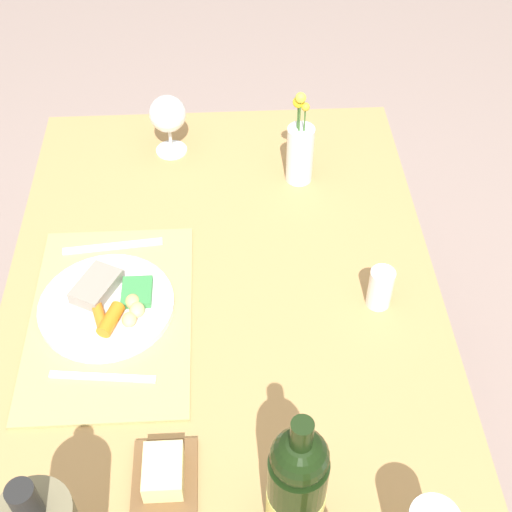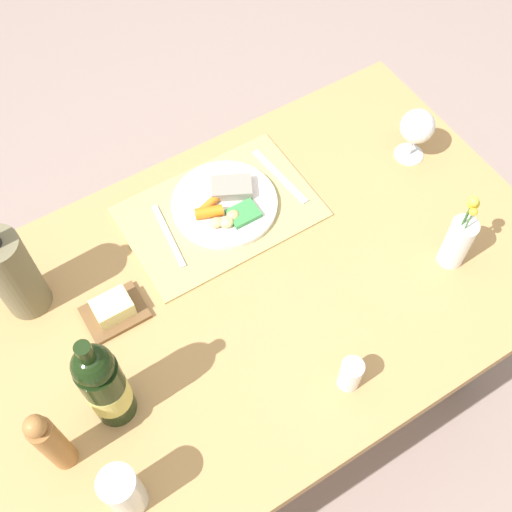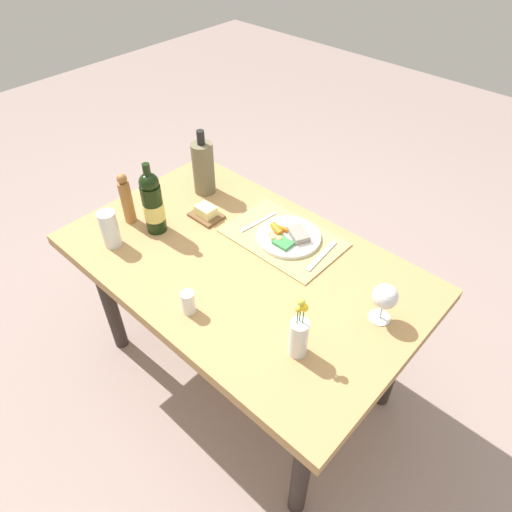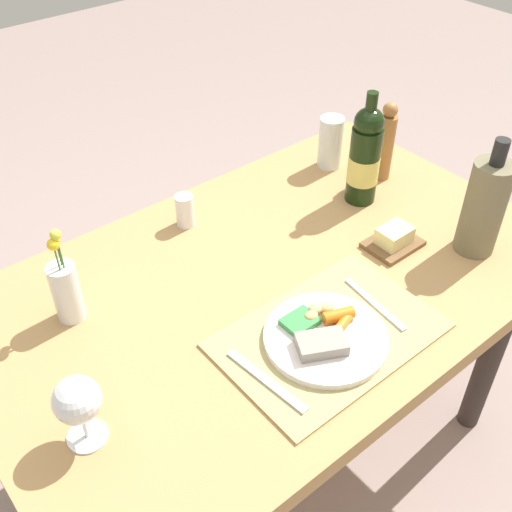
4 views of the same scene
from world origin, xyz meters
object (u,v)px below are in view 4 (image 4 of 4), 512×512
dinner_plate (324,336)px  butter_dish (394,239)px  wine_glass (77,402)px  flower_vase (66,289)px  dining_table (274,304)px  pepper_mill (385,143)px  cooler_bottle (484,207)px  water_tumbler (330,146)px  wine_bottle (365,157)px  knife (375,304)px  fork (266,380)px  salt_shaker (185,211)px

dinner_plate → butter_dish: bearing=18.9°
wine_glass → flower_vase: size_ratio=0.64×
dining_table → pepper_mill: bearing=14.6°
dinner_plate → wine_glass: (-0.48, 0.10, 0.08)m
pepper_mill → cooler_bottle: 0.36m
butter_dish → flower_vase: (-0.70, 0.27, 0.06)m
water_tumbler → wine_glass: bearing=-158.6°
wine_bottle → pepper_mill: bearing=16.7°
knife → fork: bearing=-171.7°
knife → butter_dish: bearing=37.3°
dinner_plate → wine_glass: wine_glass is taller
dining_table → cooler_bottle: size_ratio=4.62×
dining_table → water_tumbler: water_tumbler is taller
knife → wine_bottle: size_ratio=0.61×
salt_shaker → cooler_bottle: bearing=-47.0°
wine_glass → fork: bearing=-18.9°
dinner_plate → flower_vase: 0.53m
wine_bottle → wine_glass: bearing=-167.2°
knife → flower_vase: bearing=149.5°
wine_glass → wine_bottle: bearing=12.8°
dinner_plate → cooler_bottle: bearing=-1.0°
dining_table → wine_glass: 0.57m
knife → wine_glass: 0.64m
pepper_mill → wine_bottle: size_ratio=0.74×
dinner_plate → water_tumbler: (0.48, 0.48, 0.05)m
dining_table → fork: (-0.21, -0.22, 0.09)m
salt_shaker → wine_bottle: bearing=-25.2°
dinner_plate → fork: size_ratio=1.26×
fork → cooler_bottle: cooler_bottle is taller
knife → flower_vase: flower_vase is taller
pepper_mill → water_tumbler: size_ratio=1.50×
salt_shaker → flower_vase: flower_vase is taller
pepper_mill → fork: bearing=-153.8°
pepper_mill → wine_bottle: bearing=-163.3°
pepper_mill → butter_dish: size_ratio=1.72×
cooler_bottle → knife: bearing=177.8°
knife → butter_dish: size_ratio=1.42×
dining_table → wine_bottle: 0.45m
water_tumbler → cooler_bottle: cooler_bottle is taller
knife → flower_vase: (-0.51, 0.39, 0.07)m
wine_glass → wine_bottle: 0.93m
dining_table → salt_shaker: size_ratio=15.90×
knife → wine_glass: (-0.63, 0.10, 0.09)m
water_tumbler → flower_vase: flower_vase is taller
pepper_mill → flower_vase: bearing=177.1°
salt_shaker → water_tumbler: bearing=-3.2°
dining_table → wine_glass: (-0.53, -0.11, 0.18)m
fork → cooler_bottle: (0.65, -0.00, 0.11)m
water_tumbler → cooler_bottle: bearing=-89.6°
pepper_mill → salt_shaker: size_ratio=2.63×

